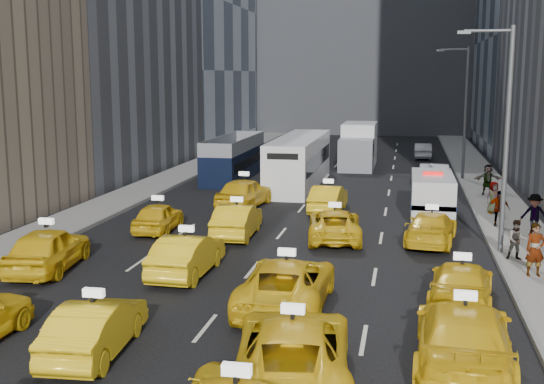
{
  "coord_description": "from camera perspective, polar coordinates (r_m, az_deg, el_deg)",
  "views": [
    {
      "loc": [
        5.48,
        -15.79,
        7.14
      ],
      "look_at": [
        -0.33,
        13.45,
        2.0
      ],
      "focal_mm": 45.0,
      "sensor_mm": 36.0,
      "label": 1
    }
  ],
  "objects": [
    {
      "name": "city_bus",
      "position": [
        44.44,
        2.31,
        2.58
      ],
      "size": [
        2.8,
        12.33,
        3.17
      ],
      "rotation": [
        0.0,
        0.0,
        -0.02
      ],
      "color": "silver",
      "rests_on": "ground"
    },
    {
      "name": "sidewalk_west",
      "position": [
        44.38,
        -10.02,
        0.47
      ],
      "size": [
        3.0,
        90.0,
        0.15
      ],
      "primitive_type": "cube",
      "color": "gray",
      "rests_on": "ground"
    },
    {
      "name": "pedestrian_2",
      "position": [
        32.12,
        21.09,
        -1.77
      ],
      "size": [
        1.29,
        0.95,
        1.85
      ],
      "primitive_type": "imported",
      "rotation": [
        0.0,
        0.0,
        -0.44
      ],
      "color": "gray",
      "rests_on": "sidewalk_east"
    },
    {
      "name": "taxi_8",
      "position": [
        26.48,
        -18.24,
        -4.53
      ],
      "size": [
        2.56,
        5.02,
        1.64
      ],
      "primitive_type": "imported",
      "rotation": [
        0.0,
        0.0,
        3.28
      ],
      "color": "yellow",
      "rests_on": "ground"
    },
    {
      "name": "misc_car_0",
      "position": [
        44.01,
        13.37,
        1.28
      ],
      "size": [
        1.87,
        5.1,
        1.67
      ],
      "primitive_type": "imported",
      "rotation": [
        0.0,
        0.0,
        3.12
      ],
      "color": "#9EA1A5",
      "rests_on": "ground"
    },
    {
      "name": "ground",
      "position": [
        18.18,
        -7.47,
        -13.44
      ],
      "size": [
        160.0,
        160.0,
        0.0
      ],
      "primitive_type": "plane",
      "color": "black",
      "rests_on": "ground"
    },
    {
      "name": "taxi_16",
      "position": [
        37.07,
        -2.35,
        -0.05
      ],
      "size": [
        2.54,
        5.02,
        1.64
      ],
      "primitive_type": "imported",
      "rotation": [
        0.0,
        0.0,
        3.01
      ],
      "color": "yellow",
      "rests_on": "ground"
    },
    {
      "name": "double_decker",
      "position": [
        47.54,
        -3.19,
        2.85
      ],
      "size": [
        2.62,
        9.95,
        2.87
      ],
      "rotation": [
        0.0,
        0.0,
        -0.04
      ],
      "color": "black",
      "rests_on": "ground"
    },
    {
      "name": "taxi_17",
      "position": [
        35.96,
        4.72,
        -0.55
      ],
      "size": [
        1.71,
        4.39,
        1.43
      ],
      "primitive_type": "imported",
      "rotation": [
        0.0,
        0.0,
        3.1
      ],
      "color": "yellow",
      "rests_on": "ground"
    },
    {
      "name": "streetlight_far",
      "position": [
        47.99,
        15.76,
        6.77
      ],
      "size": [
        2.15,
        0.22,
        9.0
      ],
      "color": "#595B60",
      "rests_on": "ground"
    },
    {
      "name": "pedestrian_4",
      "position": [
        36.62,
        18.03,
        -0.42
      ],
      "size": [
        0.9,
        0.7,
        1.62
      ],
      "primitive_type": "imported",
      "rotation": [
        0.0,
        0.0,
        0.39
      ],
      "color": "gray",
      "rests_on": "sidewalk_east"
    },
    {
      "name": "nypd_van",
      "position": [
        35.5,
        13.24,
        -0.37
      ],
      "size": [
        2.12,
        5.39,
        2.31
      ],
      "rotation": [
        0.0,
        0.0,
        0.0
      ],
      "color": "silver",
      "rests_on": "ground"
    },
    {
      "name": "taxi_6",
      "position": [
        16.27,
        1.75,
        -13.13
      ],
      "size": [
        3.39,
        6.09,
        1.61
      ],
      "primitive_type": "imported",
      "rotation": [
        0.0,
        0.0,
        3.27
      ],
      "color": "yellow",
      "rests_on": "ground"
    },
    {
      "name": "taxi_14",
      "position": [
        29.95,
        5.26,
        -2.74
      ],
      "size": [
        2.77,
        5.04,
        1.34
      ],
      "primitive_type": "imported",
      "rotation": [
        0.0,
        0.0,
        3.26
      ],
      "color": "yellow",
      "rests_on": "ground"
    },
    {
      "name": "streetlight_near",
      "position": [
        28.12,
        18.83,
        4.73
      ],
      "size": [
        2.15,
        0.22,
        9.0
      ],
      "color": "#595B60",
      "rests_on": "ground"
    },
    {
      "name": "taxi_7",
      "position": [
        17.67,
        15.73,
        -11.54
      ],
      "size": [
        2.59,
        5.79,
        1.65
      ],
      "primitive_type": "imported",
      "rotation": [
        0.0,
        0.0,
        3.09
      ],
      "color": "yellow",
      "rests_on": "ground"
    },
    {
      "name": "taxi_13",
      "position": [
        30.42,
        -2.95,
        -2.38
      ],
      "size": [
        1.77,
        4.55,
        1.48
      ],
      "primitive_type": "imported",
      "rotation": [
        0.0,
        0.0,
        3.19
      ],
      "color": "yellow",
      "rests_on": "ground"
    },
    {
      "name": "pedestrian_5",
      "position": [
        42.13,
        17.61,
        1.0
      ],
      "size": [
        1.71,
        0.71,
        1.79
      ],
      "primitive_type": "imported",
      "rotation": [
        0.0,
        0.0,
        0.14
      ],
      "color": "gray",
      "rests_on": "sidewalk_east"
    },
    {
      "name": "sidewalk_east",
      "position": [
        41.7,
        17.98,
        -0.46
      ],
      "size": [
        3.0,
        90.0,
        0.15
      ],
      "primitive_type": "cube",
      "color": "gray",
      "rests_on": "ground"
    },
    {
      "name": "pedestrian_3",
      "position": [
        33.52,
        18.43,
        -1.3
      ],
      "size": [
        1.04,
        0.58,
        1.68
      ],
      "primitive_type": "imported",
      "rotation": [
        0.0,
        0.0,
        -0.14
      ],
      "color": "gray",
      "rests_on": "sidewalk_east"
    },
    {
      "name": "box_truck",
      "position": [
        53.69,
        7.25,
        3.85
      ],
      "size": [
        3.25,
        7.62,
        3.38
      ],
      "rotation": [
        0.0,
        0.0,
        0.1
      ],
      "color": "white",
      "rests_on": "ground"
    },
    {
      "name": "misc_car_4",
      "position": [
        60.28,
        12.49,
        3.38
      ],
      "size": [
        1.47,
        4.06,
        1.33
      ],
      "primitive_type": "imported",
      "rotation": [
        0.0,
        0.0,
        3.16
      ],
      "color": "#B1B2B9",
      "rests_on": "ground"
    },
    {
      "name": "misc_car_2",
      "position": [
        61.68,
        7.44,
        3.78
      ],
      "size": [
        2.2,
        5.39,
        1.56
      ],
      "primitive_type": "imported",
      "rotation": [
        0.0,
        0.0,
        3.14
      ],
      "color": "slate",
      "rests_on": "ground"
    },
    {
      "name": "pedestrian_0",
      "position": [
        25.65,
        21.16,
        -4.52
      ],
      "size": [
        0.77,
        0.58,
        1.89
      ],
      "primitive_type": "imported",
      "rotation": [
        0.0,
        0.0,
        0.19
      ],
      "color": "gray",
      "rests_on": "sidewalk_east"
    },
    {
      "name": "taxi_10",
      "position": [
        21.28,
        1.24,
        -7.63
      ],
      "size": [
        2.6,
        5.59,
        1.55
      ],
      "primitive_type": "imported",
      "rotation": [
        0.0,
        0.0,
        3.15
      ],
      "color": "yellow",
      "rests_on": "ground"
    },
    {
      "name": "taxi_9",
      "position": [
        24.8,
        -7.13,
        -5.23
      ],
      "size": [
        1.65,
        4.56,
        1.49
      ],
      "primitive_type": "imported",
      "rotation": [
        0.0,
        0.0,
        3.13
      ],
      "color": "yellow",
      "rests_on": "ground"
    },
    {
      "name": "taxi_11",
      "position": [
        22.34,
        15.55,
        -7.42
      ],
      "size": [
        2.39,
        4.81,
        1.34
      ],
      "primitive_type": "imported",
      "rotation": [
        0.0,
        0.0,
        3.03
      ],
      "color": "yellow",
      "rests_on": "ground"
    },
    {
      "name": "misc_car_3",
      "position": [
        62.35,
        3.64,
        3.83
      ],
      "size": [
        2.17,
        4.28,
        1.4
      ],
      "primitive_type": "imported",
      "rotation": [
        0.0,
        0.0,
        3.27
      ],
      "color": "black",
      "rests_on": "ground"
    },
    {
      "name": "curb_west",
      "position": [
        43.87,
        -8.26,
        0.43
      ],
      "size": [
        0.15,
        90.0,
        0.18
      ],
      "primitive_type": "cube",
      "color": "slate",
      "rests_on": "ground"
    },
    {
      "name": "taxi_12",
      "position": [
        31.84,
        -9.5,
        -2.07
      ],
      "size": [
        1.82,
        4.04,
        1.35
      ],
      "primitive_type": "imported",
      "rotation": [
        0.0,
        0.0,
        3.2
      ],
      "color": "yellow",
      "rests_on": "ground"
    },
    {
      "name": "curb_east",
      "position": [
        41.55,
        16.0,
        -0.37
      ],
      "size": [
        0.15,
        90.0,
        0.18
      ],
      "primitive_type": "cube",
      "color": "slate",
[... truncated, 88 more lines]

